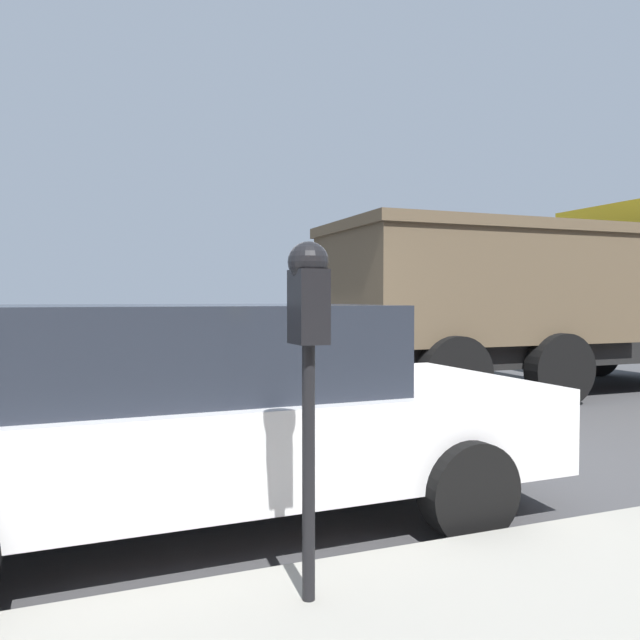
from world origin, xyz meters
The scene contains 4 objects.
ground_plane centered at (0.00, 0.00, 0.00)m, with size 220.00×220.00×0.00m, color #424244.
parking_meter centered at (-2.60, 0.87, 1.40)m, with size 0.21×0.19×1.66m.
car_white centered at (-1.05, 1.12, 0.78)m, with size 2.21×4.79×1.49m.
dump_truck centered at (2.97, -5.36, 1.64)m, with size 2.86×7.11×3.16m.
Camera 1 is at (-5.27, 1.86, 1.53)m, focal length 35.00 mm.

